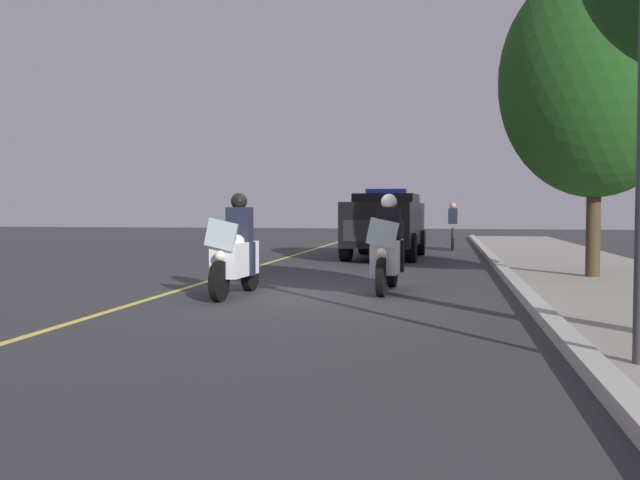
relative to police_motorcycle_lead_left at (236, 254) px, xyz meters
name	(u,v)px	position (x,y,z in m)	size (l,w,h in m)	color
ground_plane	(316,293)	(-0.60, 1.24, -0.70)	(80.00, 80.00, 0.00)	#333335
curb_strip	(524,293)	(-0.60, 4.71, -0.62)	(48.00, 0.24, 0.15)	#B7B5AD
lane_stripe_center	(179,290)	(-0.60, -1.25, -0.70)	(48.00, 0.12, 0.01)	#E0D14C
police_motorcycle_lead_left	(236,254)	(0.00, 0.00, 0.00)	(2.14, 0.59, 1.72)	black
police_motorcycle_lead_right	(387,252)	(-1.08, 2.43, 0.00)	(2.14, 0.59, 1.72)	black
police_suv	(386,222)	(-9.50, 1.68, 0.37)	(4.98, 2.26, 2.05)	black
cyclist_background	(453,226)	(-13.99, 3.68, 0.14)	(1.76, 0.33, 1.69)	black
tree_mid_block	(596,80)	(-3.53, 6.34, 3.30)	(3.77, 3.77, 6.24)	#42301E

